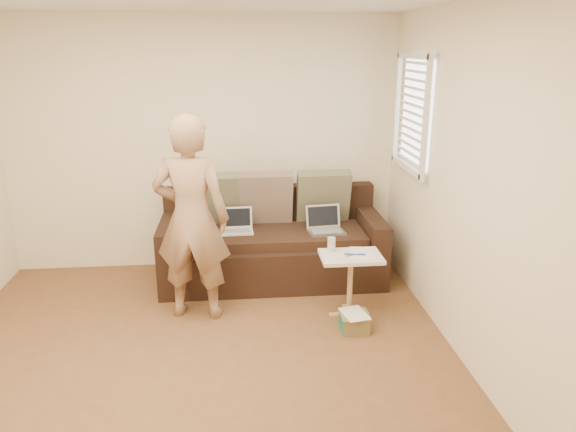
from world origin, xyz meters
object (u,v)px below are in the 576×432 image
object	(u,v)px
sofa	(272,239)
laptop_white	(237,232)
drinking_glass	(331,244)
striped_box	(354,322)
person	(192,219)
laptop_silver	(326,233)
side_table	(350,286)

from	to	relation	value
sofa	laptop_white	distance (m)	0.37
drinking_glass	striped_box	distance (m)	0.69
laptop_white	drinking_glass	bearing A→B (deg)	-43.67
person	drinking_glass	distance (m)	1.22
laptop_silver	laptop_white	xyz separation A→B (m)	(-0.88, 0.09, 0.00)
laptop_silver	striped_box	world-z (taller)	laptop_silver
person	sofa	bearing A→B (deg)	-124.99
sofa	drinking_glass	distance (m)	0.92
person	striped_box	distance (m)	1.62
laptop_white	side_table	xyz separation A→B (m)	(0.97, -0.84, -0.23)
striped_box	drinking_glass	bearing A→B (deg)	111.00
laptop_silver	side_table	bearing A→B (deg)	-89.87
sofa	person	bearing A→B (deg)	-135.19
laptop_silver	striped_box	distance (m)	1.10
sofa	drinking_glass	world-z (taller)	sofa
laptop_silver	sofa	bearing A→B (deg)	159.43
person	striped_box	bearing A→B (deg)	172.89
laptop_silver	laptop_white	distance (m)	0.88
sofa	side_table	bearing A→B (deg)	-55.15
person	striped_box	xyz separation A→B (m)	(1.34, -0.42, -0.82)
laptop_silver	person	size ratio (longest dim) A/B	0.20
laptop_silver	striped_box	xyz separation A→B (m)	(0.08, -1.01, -0.44)
laptop_white	striped_box	bearing A→B (deg)	-50.84
person	laptop_silver	bearing A→B (deg)	-144.62
person	drinking_glass	xyz separation A→B (m)	(1.19, -0.05, -0.26)
sofa	person	xyz separation A→B (m)	(-0.73, -0.73, 0.47)
drinking_glass	striped_box	world-z (taller)	drinking_glass
laptop_silver	side_table	xyz separation A→B (m)	(0.09, -0.75, -0.23)
laptop_silver	side_table	size ratio (longest dim) A/B	0.61
side_table	striped_box	xyz separation A→B (m)	(-0.01, -0.26, -0.21)
laptop_white	drinking_glass	size ratio (longest dim) A/B	2.62
sofa	person	world-z (taller)	person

